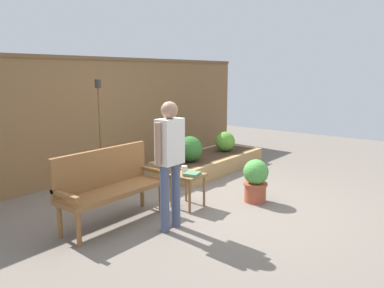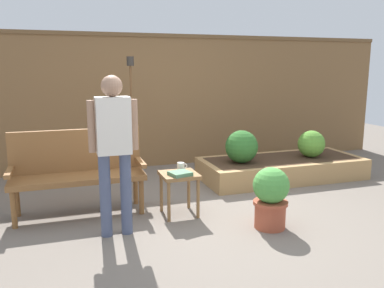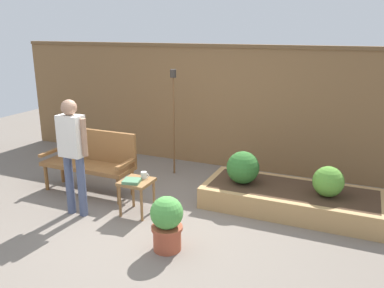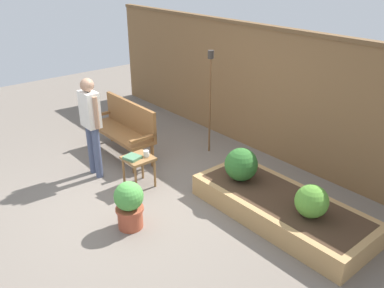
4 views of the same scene
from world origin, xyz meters
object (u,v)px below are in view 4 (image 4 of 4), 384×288
Objects in this scene: potted_boxwood at (129,204)px; shrub_far_corner at (312,201)px; shrub_near_bench at (241,164)px; side_table at (139,162)px; garden_bench at (125,125)px; cup_on_table at (146,154)px; book_on_table at (132,157)px; tiki_torch at (210,85)px; person_by_bench at (91,119)px.

potted_boxwood is 1.59× the size of shrub_far_corner.
side_table is at bearing -142.53° from shrub_near_bench.
garden_bench reaches higher than cup_on_table.
book_on_table is 0.54× the size of shrub_far_corner.
garden_bench is 12.11× the size of cup_on_table.
side_table is at bearing -158.72° from shrub_far_corner.
book_on_table is at bearing -82.80° from tiki_torch.
garden_bench reaches higher than shrub_far_corner.
side_table is 0.31× the size of person_by_bench.
garden_bench is at bearing 157.80° from side_table.
shrub_near_bench is 0.26× the size of tiki_torch.
person_by_bench reaches higher than potted_boxwood.
person_by_bench is at bearing -156.30° from side_table.
side_table is at bearing -22.20° from garden_bench.
cup_on_table is 0.99m from person_by_bench.
cup_on_table is at bearing 133.62° from potted_boxwood.
shrub_near_bench is (1.13, 0.80, 0.01)m from cup_on_table.
tiki_torch reaches higher than shrub_far_corner.
person_by_bench is (-1.52, 0.33, 0.59)m from potted_boxwood.
tiki_torch is at bearing 75.23° from person_by_bench.
person_by_bench is (0.32, -0.76, 0.39)m from garden_bench.
tiki_torch is (-1.01, 2.26, 0.87)m from potted_boxwood.
side_table is 4.04× the size of cup_on_table.
garden_bench is 0.81× the size of tiki_torch.
shrub_far_corner reaches higher than cup_on_table.
potted_boxwood is (0.80, -0.56, -0.16)m from book_on_table.
tiki_torch is at bearing 82.72° from book_on_table.
side_table is at bearing -81.87° from tiki_torch.
book_on_table is at bearing -99.85° from side_table.
potted_boxwood is at bearing -49.74° from book_on_table.
potted_boxwood is (1.84, -1.08, -0.20)m from garden_bench.
person_by_bench is (-0.73, -0.24, 0.43)m from book_on_table.
side_table is 2.51m from shrub_far_corner.
shrub_near_bench reaches higher than cup_on_table.
tiki_torch is (0.83, 1.18, 0.67)m from garden_bench.
cup_on_table is at bearing 62.92° from side_table.
person_by_bench is (-0.51, -1.94, -0.28)m from tiki_torch.
book_on_table is 0.47× the size of shrub_near_bench.
cup_on_table is at bearing -79.22° from tiki_torch.
side_table is 1.50m from shrub_near_bench.
garden_bench is 0.92× the size of person_by_bench.
potted_boxwood is 0.36× the size of tiki_torch.
potted_boxwood is 0.41× the size of person_by_bench.
shrub_near_bench is (1.20, 1.00, 0.03)m from book_on_table.
shrub_far_corner is at bearing 8.03° from garden_bench.
shrub_near_bench is 2.33m from person_by_bench.
person_by_bench reaches higher than shrub_near_bench.
cup_on_table is at bearing -160.64° from shrub_far_corner.
shrub_near_bench is at bearing 32.65° from person_by_bench.
potted_boxwood is (0.78, -0.65, -0.06)m from side_table.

